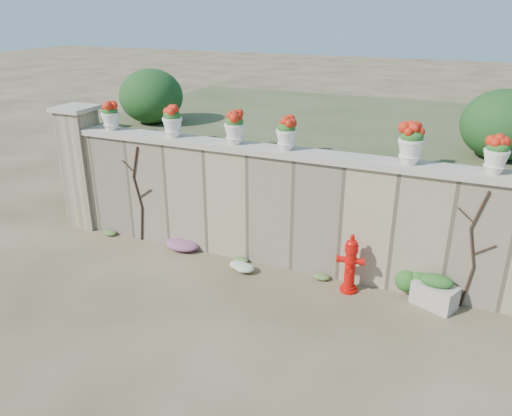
% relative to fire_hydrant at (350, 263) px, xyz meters
% --- Properties ---
extents(ground, '(80.00, 80.00, 0.00)m').
position_rel_fire_hydrant_xyz_m(ground, '(-1.50, -1.33, -0.50)').
color(ground, '#4C3E26').
rests_on(ground, ground).
extents(stone_wall, '(8.00, 0.40, 2.00)m').
position_rel_fire_hydrant_xyz_m(stone_wall, '(-1.50, 0.47, 0.50)').
color(stone_wall, tan).
rests_on(stone_wall, ground).
extents(wall_cap, '(8.10, 0.52, 0.10)m').
position_rel_fire_hydrant_xyz_m(wall_cap, '(-1.50, 0.47, 1.55)').
color(wall_cap, '#BEB2A1').
rests_on(wall_cap, stone_wall).
extents(gate_pillar, '(0.72, 0.72, 2.48)m').
position_rel_fire_hydrant_xyz_m(gate_pillar, '(-5.65, 0.47, 0.75)').
color(gate_pillar, tan).
rests_on(gate_pillar, ground).
extents(raised_fill, '(9.00, 6.00, 2.00)m').
position_rel_fire_hydrant_xyz_m(raised_fill, '(-1.50, 3.67, 0.50)').
color(raised_fill, '#384C23').
rests_on(raised_fill, ground).
extents(back_shrub_left, '(1.30, 1.30, 1.10)m').
position_rel_fire_hydrant_xyz_m(back_shrub_left, '(-4.70, 1.67, 2.05)').
color(back_shrub_left, '#143814').
rests_on(back_shrub_left, raised_fill).
extents(back_shrub_right, '(1.30, 1.30, 1.10)m').
position_rel_fire_hydrant_xyz_m(back_shrub_right, '(1.90, 1.67, 2.05)').
color(back_shrub_right, '#143814').
rests_on(back_shrub_right, raised_fill).
extents(vine_left, '(0.60, 0.04, 1.91)m').
position_rel_fire_hydrant_xyz_m(vine_left, '(-4.18, 0.25, 0.49)').
color(vine_left, black).
rests_on(vine_left, ground).
extents(vine_right, '(0.60, 0.04, 1.91)m').
position_rel_fire_hydrant_xyz_m(vine_right, '(1.72, 0.25, 0.49)').
color(vine_right, black).
rests_on(vine_right, ground).
extents(fire_hydrant, '(0.43, 0.31, 1.00)m').
position_rel_fire_hydrant_xyz_m(fire_hydrant, '(0.00, 0.00, 0.00)').
color(fire_hydrant, '#C20C07').
rests_on(fire_hydrant, ground).
extents(planter_box, '(0.73, 0.59, 0.53)m').
position_rel_fire_hydrant_xyz_m(planter_box, '(1.30, 0.10, -0.26)').
color(planter_box, '#BEB2A1').
rests_on(planter_box, ground).
extents(green_shrub, '(0.59, 0.53, 0.56)m').
position_rel_fire_hydrant_xyz_m(green_shrub, '(0.97, 0.22, -0.23)').
color(green_shrub, '#1E5119').
rests_on(green_shrub, ground).
extents(magenta_clump, '(0.85, 0.57, 0.23)m').
position_rel_fire_hydrant_xyz_m(magenta_clump, '(-3.23, 0.22, -0.39)').
color(magenta_clump, '#B424A1').
rests_on(magenta_clump, ground).
extents(white_flowers, '(0.56, 0.45, 0.20)m').
position_rel_fire_hydrant_xyz_m(white_flowers, '(-1.83, -0.14, -0.40)').
color(white_flowers, white).
rests_on(white_flowers, ground).
extents(urn_pot_0, '(0.34, 0.34, 0.53)m').
position_rel_fire_hydrant_xyz_m(urn_pot_0, '(-4.82, 0.47, 1.86)').
color(urn_pot_0, silver).
rests_on(urn_pot_0, wall_cap).
extents(urn_pot_1, '(0.36, 0.36, 0.56)m').
position_rel_fire_hydrant_xyz_m(urn_pot_1, '(-3.45, 0.47, 1.87)').
color(urn_pot_1, silver).
rests_on(urn_pot_1, wall_cap).
extents(urn_pot_2, '(0.36, 0.36, 0.56)m').
position_rel_fire_hydrant_xyz_m(urn_pot_2, '(-2.23, 0.47, 1.87)').
color(urn_pot_2, silver).
rests_on(urn_pot_2, wall_cap).
extents(urn_pot_3, '(0.34, 0.34, 0.53)m').
position_rel_fire_hydrant_xyz_m(urn_pot_3, '(-1.30, 0.47, 1.86)').
color(urn_pot_3, silver).
rests_on(urn_pot_3, wall_cap).
extents(urn_pot_4, '(0.39, 0.39, 0.61)m').
position_rel_fire_hydrant_xyz_m(urn_pot_4, '(0.66, 0.47, 1.90)').
color(urn_pot_4, silver).
rests_on(urn_pot_4, wall_cap).
extents(urn_pot_5, '(0.35, 0.35, 0.55)m').
position_rel_fire_hydrant_xyz_m(urn_pot_5, '(1.81, 0.47, 1.87)').
color(urn_pot_5, silver).
rests_on(urn_pot_5, wall_cap).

